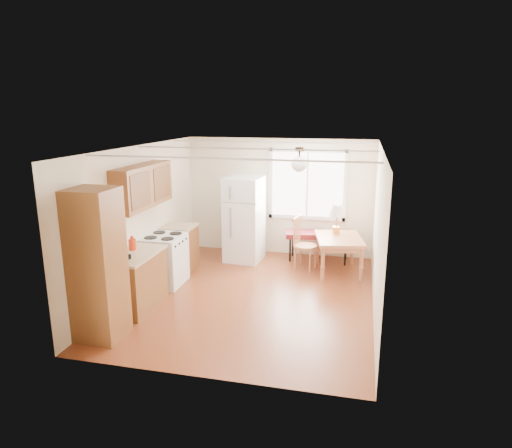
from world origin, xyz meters
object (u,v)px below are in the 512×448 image
(bench, at_px, (319,235))
(chair, at_px, (301,239))
(refrigerator, at_px, (244,219))
(dining_table, at_px, (339,242))

(bench, relative_size, chair, 1.35)
(refrigerator, bearing_deg, chair, -7.29)
(refrigerator, height_order, bench, refrigerator)
(chair, bearing_deg, bench, 75.11)
(dining_table, height_order, chair, chair)
(refrigerator, relative_size, dining_table, 1.38)
(dining_table, bearing_deg, refrigerator, 159.69)
(bench, xyz_separation_m, dining_table, (0.45, -0.60, 0.05))
(bench, relative_size, dining_table, 1.11)
(dining_table, xyz_separation_m, chair, (-0.74, 0.06, -0.00))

